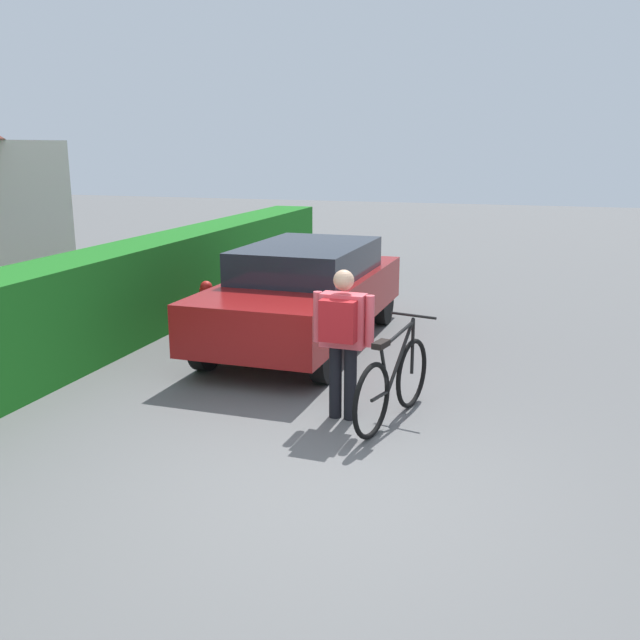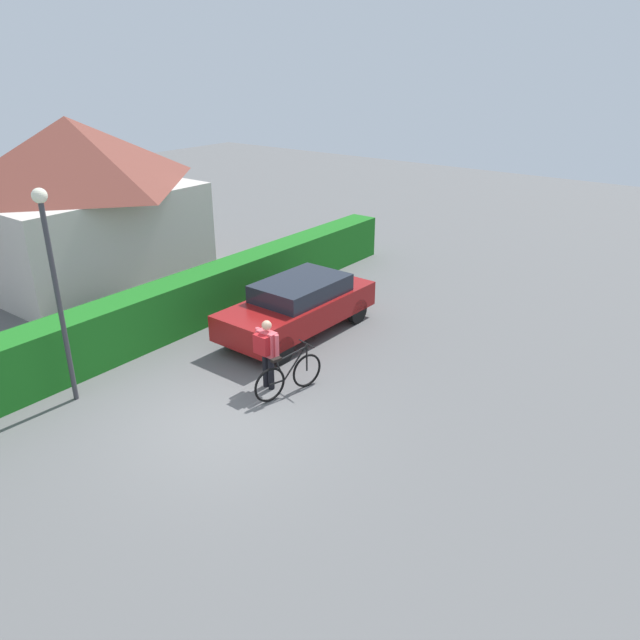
% 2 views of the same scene
% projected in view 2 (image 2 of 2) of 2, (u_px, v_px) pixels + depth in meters
% --- Properties ---
extents(ground_plane, '(60.00, 60.00, 0.00)m').
position_uv_depth(ground_plane, '(223.00, 423.00, 11.70)').
color(ground_plane, '#5A5A5A').
extents(hedge_row, '(21.84, 0.90, 1.34)m').
position_uv_depth(hedge_row, '(95.00, 338.00, 13.67)').
color(hedge_row, '#1B691C').
rests_on(hedge_row, ground).
extents(house_distant, '(6.50, 5.49, 4.89)m').
position_uv_depth(house_distant, '(77.00, 198.00, 18.51)').
color(house_distant, beige).
rests_on(house_distant, ground).
extents(parked_car_near, '(4.39, 1.83, 1.40)m').
position_uv_depth(parked_car_near, '(298.00, 305.00, 15.22)').
color(parked_car_near, maroon).
rests_on(parked_car_near, ground).
extents(bicycle, '(1.67, 0.57, 1.02)m').
position_uv_depth(bicycle, '(289.00, 376.00, 12.57)').
color(bicycle, black).
rests_on(bicycle, ground).
extents(person_rider, '(0.36, 0.63, 1.54)m').
position_uv_depth(person_rider, '(266.00, 349.00, 12.57)').
color(person_rider, black).
rests_on(person_rider, ground).
extents(street_lamp, '(0.28, 0.28, 4.32)m').
position_uv_depth(street_lamp, '(53.00, 270.00, 11.43)').
color(street_lamp, '#38383D').
rests_on(street_lamp, ground).
extents(fire_hydrant, '(0.20, 0.20, 0.81)m').
position_uv_depth(fire_hydrant, '(255.00, 304.00, 16.23)').
color(fire_hydrant, red).
rests_on(fire_hydrant, ground).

